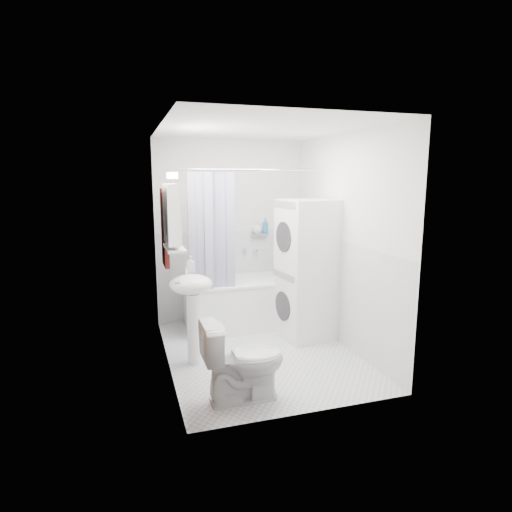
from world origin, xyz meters
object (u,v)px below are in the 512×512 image
object	(u,v)px
bathtub	(248,299)
toilet	(243,361)
sink	(192,298)
washer_dryer	(306,270)

from	to	relation	value
bathtub	toilet	world-z (taller)	toilet
bathtub	sink	size ratio (longest dim) A/B	1.56
bathtub	washer_dryer	world-z (taller)	washer_dryer
washer_dryer	bathtub	bearing A→B (deg)	125.20
sink	washer_dryer	distance (m)	1.48
bathtub	sink	xyz separation A→B (m)	(-0.88, -0.98, 0.36)
sink	washer_dryer	size ratio (longest dim) A/B	0.63
washer_dryer	toilet	xyz separation A→B (m)	(-1.13, -1.23, -0.48)
sink	toilet	world-z (taller)	sink
sink	toilet	size ratio (longest dim) A/B	1.44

